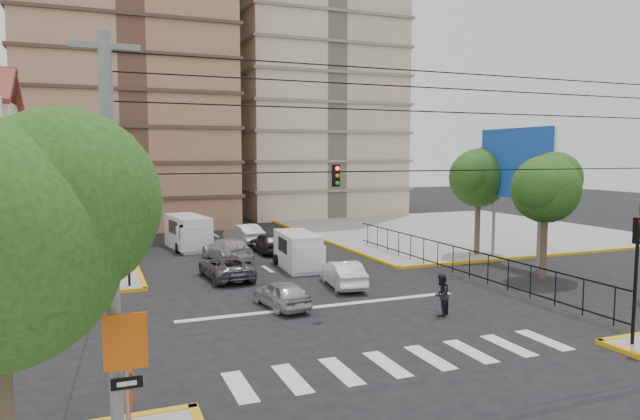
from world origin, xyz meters
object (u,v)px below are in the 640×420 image
traffic_light_se (637,259)px  district_sign (126,355)px  traffic_light_nw (128,227)px  van_right_lane (299,252)px  pedestrian_crosswalk (441,295)px  car_silver_front_left (282,294)px  car_white_front_right (343,274)px  van_left_lane (189,233)px  pedestrian_sw_corner (124,390)px

traffic_light_se → district_sign: (-16.60, -1.44, -0.66)m
traffic_light_nw → van_right_lane: (9.53, 1.63, -2.10)m
district_sign → pedestrian_crosswalk: 14.76m
traffic_light_se → pedestrian_crosswalk: size_ratio=2.52×
van_right_lane → car_silver_front_left: 8.56m
car_white_front_right → pedestrian_crosswalk: size_ratio=2.35×
traffic_light_nw → car_silver_front_left: 8.91m
traffic_light_se → van_right_lane: (-6.07, 17.23, -2.10)m
van_right_lane → van_left_lane: bearing=121.7°
traffic_light_nw → van_right_lane: bearing=9.7°
district_sign → car_white_front_right: bearing=50.7°
pedestrian_crosswalk → van_right_lane: bearing=-115.3°
traffic_light_se → traffic_light_nw: bearing=135.0°
traffic_light_nw → van_left_lane: 12.10m
traffic_light_nw → district_sign: (-1.00, -17.04, -0.66)m
car_white_front_right → traffic_light_se: bearing=122.6°
traffic_light_se → car_white_front_right: 13.50m
traffic_light_nw → van_right_lane: traffic_light_nw is taller
traffic_light_nw → pedestrian_crosswalk: 15.41m
district_sign → pedestrian_sw_corner: 2.27m
van_right_lane → pedestrian_sw_corner: size_ratio=2.81×
car_white_front_right → pedestrian_crosswalk: 6.44m
car_silver_front_left → car_white_front_right: (4.09, 2.60, 0.07)m
traffic_light_se → van_left_lane: size_ratio=0.81×
car_white_front_right → pedestrian_sw_corner: (-11.05, -11.77, 0.32)m
traffic_light_se → car_silver_front_left: bearing=135.5°
traffic_light_se → car_silver_front_left: traffic_light_se is taller
traffic_light_se → car_silver_front_left: 13.74m
car_white_front_right → pedestrian_sw_corner: 16.14m
pedestrian_sw_corner → van_right_lane: bearing=34.5°
van_left_lane → car_silver_front_left: (1.32, -17.14, -0.54)m
car_silver_front_left → district_sign: bearing=49.7°
district_sign → van_left_lane: size_ratio=0.59×
traffic_light_nw → car_white_front_right: traffic_light_nw is taller
traffic_light_nw → car_silver_front_left: (5.96, -6.14, -2.50)m
van_right_lane → car_silver_front_left: (-3.58, -7.77, -0.41)m
van_left_lane → pedestrian_sw_corner: bearing=-109.6°
car_silver_front_left → pedestrian_sw_corner: size_ratio=2.11×
traffic_light_se → car_silver_front_left: size_ratio=1.23×
van_right_lane → pedestrian_sw_corner: 19.94m
car_silver_front_left → pedestrian_sw_corner: (-6.96, -9.16, 0.39)m
traffic_light_se → pedestrian_sw_corner: traffic_light_se is taller
car_silver_front_left → car_white_front_right: 4.85m
district_sign → car_white_front_right: 17.54m
van_right_lane → car_white_front_right: 5.20m
pedestrian_sw_corner → car_white_front_right: bearing=23.2°
van_right_lane → car_silver_front_left: bearing=-110.6°
car_white_front_right → pedestrian_sw_corner: pedestrian_sw_corner is taller
car_silver_front_left → pedestrian_crosswalk: size_ratio=2.05×
pedestrian_crosswalk → van_left_lane: bearing=-107.4°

